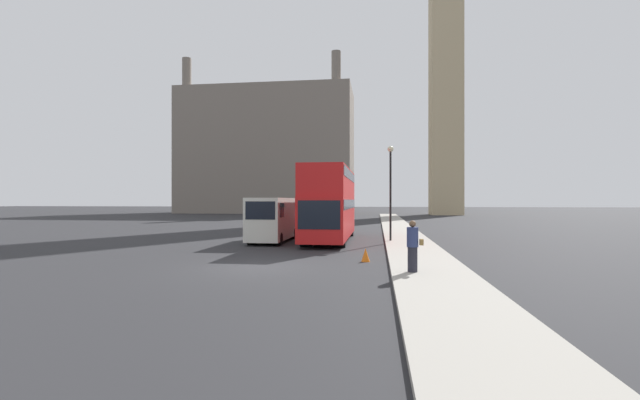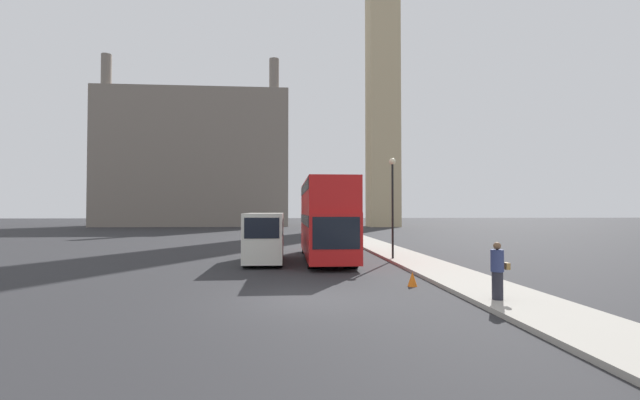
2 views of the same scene
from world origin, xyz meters
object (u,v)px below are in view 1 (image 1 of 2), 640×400
Objects in this scene: pedestrian at (413,246)px; street_lamp at (391,178)px; clock_tower at (446,5)px; red_double_decker_bus at (330,201)px; white_van at (273,218)px.

street_lamp is (-0.39, 11.17, 2.85)m from pedestrian.
clock_tower is 72.48m from pedestrian.
clock_tower is at bearing 77.76° from street_lamp.
red_double_decker_bus is 3.75m from white_van.
red_double_decker_bus is 1.82× the size of white_van.
white_van is (-18.18, -51.34, -35.15)m from clock_tower.
white_van is 7.51m from street_lamp.
street_lamp is at bearing 2.16° from white_van.
clock_tower reaches higher than pedestrian.
clock_tower is 61.66m from street_lamp.
white_van is at bearing -161.52° from red_double_decker_bus.
clock_tower is 64.82m from white_van.
street_lamp is at bearing -102.24° from clock_tower.
clock_tower is at bearing 70.50° from white_van.
white_van is 13.24m from pedestrian.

